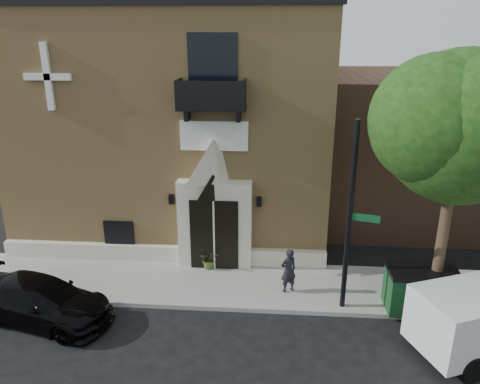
% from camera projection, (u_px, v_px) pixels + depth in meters
% --- Properties ---
extents(ground, '(120.00, 120.00, 0.00)m').
position_uv_depth(ground, '(237.00, 312.00, 14.52)').
color(ground, black).
rests_on(ground, ground).
extents(sidewalk, '(42.00, 3.00, 0.15)m').
position_uv_depth(sidewalk, '(270.00, 286.00, 15.83)').
color(sidewalk, gray).
rests_on(sidewalk, ground).
extents(church, '(12.20, 11.01, 9.30)m').
position_uv_depth(church, '(184.00, 116.00, 20.63)').
color(church, tan).
rests_on(church, ground).
extents(street_tree_left, '(4.97, 4.38, 7.77)m').
position_uv_depth(street_tree_left, '(463.00, 127.00, 12.43)').
color(street_tree_left, '#38281C').
rests_on(street_tree_left, sidewalk).
extents(black_sedan, '(4.83, 2.90, 1.31)m').
position_uv_depth(black_sedan, '(40.00, 300.00, 13.96)').
color(black_sedan, black).
rests_on(black_sedan, ground).
extents(street_sign, '(0.91, 1.07, 5.87)m').
position_uv_depth(street_sign, '(350.00, 218.00, 13.61)').
color(street_sign, black).
rests_on(street_sign, sidewalk).
extents(fire_hydrant, '(0.43, 0.35, 0.76)m').
position_uv_depth(fire_hydrant, '(406.00, 301.00, 14.17)').
color(fire_hydrant, maroon).
rests_on(fire_hydrant, sidewalk).
extents(dumpster, '(2.08, 1.20, 1.36)m').
position_uv_depth(dumpster, '(421.00, 289.00, 14.22)').
color(dumpster, '#0F381D').
rests_on(dumpster, sidewalk).
extents(planter, '(0.68, 0.59, 0.73)m').
position_uv_depth(planter, '(209.00, 259.00, 16.73)').
color(planter, '#48582B').
rests_on(planter, sidewalk).
extents(pedestrian_near, '(0.66, 0.58, 1.52)m').
position_uv_depth(pedestrian_near, '(288.00, 270.00, 15.16)').
color(pedestrian_near, black).
rests_on(pedestrian_near, sidewalk).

